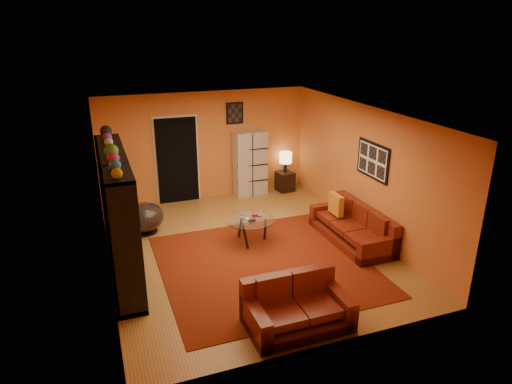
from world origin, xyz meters
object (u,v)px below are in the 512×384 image
object	(u,v)px
sofa	(355,227)
side_table	(285,181)
tv	(122,219)
loveseat	(295,306)
bowl_chair	(144,217)
table_lamp	(286,158)
coffee_table	(250,222)
storage_cabinet	(250,164)
entertainment_unit	(118,215)

from	to	relation	value
sofa	side_table	xyz separation A→B (m)	(-0.13, 3.13, -0.04)
tv	loveseat	bearing A→B (deg)	-137.74
sofa	bowl_chair	size ratio (longest dim) A/B	2.56
side_table	table_lamp	bearing A→B (deg)	90.00
side_table	bowl_chair	bearing A→B (deg)	-160.68
side_table	tv	bearing A→B (deg)	-146.34
loveseat	bowl_chair	xyz separation A→B (m)	(-1.62, 3.85, 0.05)
loveseat	bowl_chair	bearing A→B (deg)	22.37
coffee_table	table_lamp	world-z (taller)	table_lamp
coffee_table	bowl_chair	size ratio (longest dim) A/B	1.23
coffee_table	storage_cabinet	distance (m)	2.72
entertainment_unit	coffee_table	world-z (taller)	entertainment_unit
entertainment_unit	loveseat	size ratio (longest dim) A/B	2.06
side_table	storage_cabinet	bearing A→B (deg)	176.21
loveseat	side_table	xyz separation A→B (m)	(2.10, 5.16, -0.04)
sofa	side_table	bearing A→B (deg)	91.94
tv	bowl_chair	distance (m)	1.73
tv	table_lamp	distance (m)	5.08
bowl_chair	loveseat	bearing A→B (deg)	-67.21
entertainment_unit	table_lamp	size ratio (longest dim) A/B	5.74
tv	side_table	world-z (taller)	tv
entertainment_unit	table_lamp	world-z (taller)	entertainment_unit
storage_cabinet	entertainment_unit	bearing A→B (deg)	-145.21
storage_cabinet	table_lamp	size ratio (longest dim) A/B	3.08
side_table	table_lamp	size ratio (longest dim) A/B	0.96
loveseat	storage_cabinet	size ratio (longest dim) A/B	0.90
table_lamp	storage_cabinet	bearing A→B (deg)	176.21
table_lamp	sofa	bearing A→B (deg)	-87.61
bowl_chair	table_lamp	size ratio (longest dim) A/B	1.50
storage_cabinet	coffee_table	bearing A→B (deg)	-114.66
entertainment_unit	table_lamp	xyz separation A→B (m)	(4.28, 2.74, -0.18)
storage_cabinet	table_lamp	bearing A→B (deg)	-8.87
sofa	loveseat	xyz separation A→B (m)	(-2.23, -2.02, -0.00)
table_lamp	side_table	bearing A→B (deg)	-90.00
sofa	loveseat	distance (m)	3.01
loveseat	storage_cabinet	world-z (taller)	storage_cabinet
sofa	storage_cabinet	distance (m)	3.41
storage_cabinet	side_table	world-z (taller)	storage_cabinet
tv	bowl_chair	bearing A→B (deg)	-18.62
loveseat	side_table	size ratio (longest dim) A/B	2.92
coffee_table	bowl_chair	xyz separation A→B (m)	(-1.89, 1.18, -0.10)
sofa	table_lamp	distance (m)	3.19
storage_cabinet	bowl_chair	xyz separation A→B (m)	(-2.79, -1.36, -0.47)
entertainment_unit	side_table	bearing A→B (deg)	32.63
tv	sofa	xyz separation A→B (m)	(4.36, -0.32, -0.71)
side_table	entertainment_unit	bearing A→B (deg)	-147.37
storage_cabinet	side_table	size ratio (longest dim) A/B	3.23
loveseat	storage_cabinet	xyz separation A→B (m)	(1.17, 5.22, 0.52)
tv	sofa	distance (m)	4.43
entertainment_unit	bowl_chair	distance (m)	1.70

